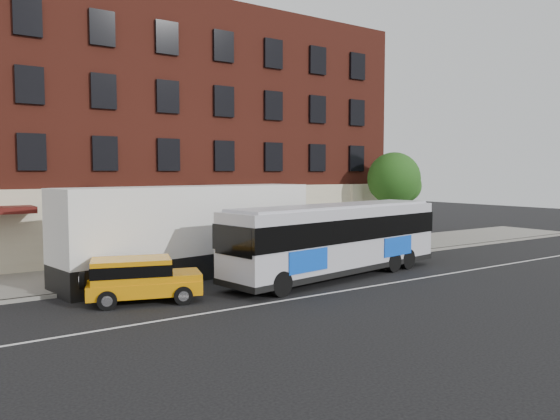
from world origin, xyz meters
TOP-DOWN VIEW (x-y plane):
  - ground at (0.00, 0.00)m, footprint 120.00×120.00m
  - sidewalk at (0.00, 9.00)m, footprint 60.00×6.00m
  - kerb at (0.00, 6.00)m, footprint 60.00×0.25m
  - lane_line at (0.00, 0.50)m, footprint 60.00×0.12m
  - building at (-0.01, 16.92)m, footprint 30.00×12.10m
  - sign_pole at (-8.50, 6.15)m, footprint 0.30×0.20m
  - street_tree at (13.54, 9.48)m, footprint 3.60×3.60m
  - city_bus at (3.05, 3.05)m, footprint 12.84×4.70m
  - yellow_suv at (-6.49, 3.35)m, footprint 4.59×2.91m
  - shipping_container at (-2.58, 6.99)m, footprint 13.20×4.84m

SIDE VIEW (x-z plane):
  - ground at x=0.00m, z-range 0.00..0.00m
  - lane_line at x=0.00m, z-range 0.00..0.01m
  - sidewalk at x=0.00m, z-range 0.00..0.15m
  - kerb at x=0.00m, z-range 0.00..0.15m
  - yellow_suv at x=-6.49m, z-range 0.13..1.83m
  - sign_pole at x=-8.50m, z-range 0.20..2.70m
  - city_bus at x=3.05m, z-range 0.18..3.62m
  - shipping_container at x=-2.58m, z-range -0.02..4.29m
  - street_tree at x=13.54m, z-range 1.31..7.51m
  - building at x=-0.01m, z-range 0.08..15.08m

